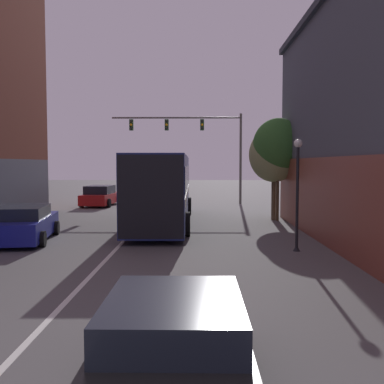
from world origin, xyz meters
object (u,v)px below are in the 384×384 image
(traffic_signal_gantry, at_px, (197,136))
(street_tree_near, at_px, (278,146))
(street_tree_far, at_px, (274,155))
(parked_car_left_mid, at_px, (24,224))
(bus, at_px, (163,186))
(hatchback_foreground, at_px, (173,354))
(parked_car_left_far, at_px, (101,196))
(street_lamp, at_px, (297,190))

(traffic_signal_gantry, height_order, street_tree_near, traffic_signal_gantry)
(street_tree_far, bearing_deg, parked_car_left_mid, -148.16)
(street_tree_near, bearing_deg, parked_car_left_mid, -149.58)
(parked_car_left_mid, bearing_deg, traffic_signal_gantry, -30.38)
(bus, xyz_separation_m, hatchback_foreground, (1.41, -16.75, -1.27))
(hatchback_foreground, height_order, parked_car_left_far, parked_car_left_far)
(bus, relative_size, street_tree_near, 2.41)
(bus, bearing_deg, parked_car_left_far, 28.30)
(hatchback_foreground, bearing_deg, street_tree_near, -13.79)
(parked_car_left_far, xyz_separation_m, street_tree_near, (11.01, -8.20, 3.19))
(street_lamp, bearing_deg, traffic_signal_gantry, 100.72)
(parked_car_left_far, bearing_deg, parked_car_left_mid, -175.33)
(parked_car_left_far, xyz_separation_m, street_lamp, (10.21, -16.39, 1.40))
(bus, height_order, street_tree_near, street_tree_near)
(bus, xyz_separation_m, street_lamp, (5.08, -7.04, 0.19))
(bus, distance_m, traffic_signal_gantry, 11.40)
(parked_car_left_far, bearing_deg, traffic_signal_gantry, -73.73)
(hatchback_foreground, height_order, street_tree_near, street_tree_near)
(parked_car_left_mid, bearing_deg, street_tree_far, -66.09)
(hatchback_foreground, height_order, traffic_signal_gantry, traffic_signal_gantry)
(bus, distance_m, street_tree_far, 6.09)
(traffic_signal_gantry, relative_size, street_tree_near, 1.79)
(parked_car_left_mid, relative_size, traffic_signal_gantry, 0.50)
(parked_car_left_far, height_order, traffic_signal_gantry, traffic_signal_gantry)
(traffic_signal_gantry, xyz_separation_m, street_lamp, (3.39, -17.89, -2.90))
(street_tree_near, height_order, street_tree_far, street_tree_near)
(parked_car_left_mid, distance_m, street_tree_near, 12.95)
(traffic_signal_gantry, relative_size, street_lamp, 2.51)
(hatchback_foreground, relative_size, street_tree_far, 0.88)
(street_lamp, distance_m, street_tree_near, 8.42)
(bus, height_order, parked_car_left_mid, bus)
(parked_car_left_mid, height_order, street_lamp, street_lamp)
(street_lamp, bearing_deg, street_tree_far, 85.67)
(street_lamp, bearing_deg, bus, 125.78)
(parked_car_left_mid, distance_m, parked_car_left_far, 14.56)
(bus, relative_size, street_tree_far, 2.62)
(bus, xyz_separation_m, street_tree_far, (5.72, 1.41, 1.54))
(parked_car_left_far, bearing_deg, bus, -147.32)
(hatchback_foreground, distance_m, street_lamp, 10.48)
(bus, relative_size, traffic_signal_gantry, 1.35)
(hatchback_foreground, bearing_deg, bus, 5.02)
(street_tree_near, bearing_deg, parked_car_left_far, 143.30)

